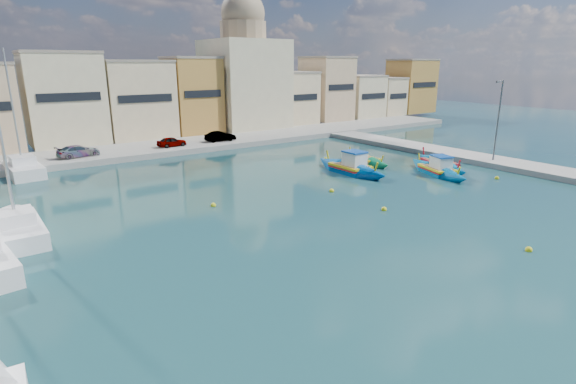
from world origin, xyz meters
name	(u,v)px	position (x,y,z in m)	size (l,w,h in m)	color
ground	(430,216)	(0.00, 0.00, 0.00)	(160.00, 160.00, 0.00)	#153740
east_quay	(561,174)	(18.00, 0.00, 0.25)	(4.00, 70.00, 0.50)	gray
north_quay	(208,143)	(0.00, 32.00, 0.30)	(80.00, 8.00, 0.60)	gray
north_townhouses	(227,97)	(6.68, 39.36, 5.00)	(83.20, 7.87, 10.19)	beige
church_block	(244,71)	(10.00, 40.00, 8.41)	(10.00, 10.00, 19.10)	beige
quay_street_lamp	(498,120)	(17.44, 6.00, 4.34)	(1.18, 0.16, 8.00)	#595B60
parked_cars	(151,144)	(-7.44, 30.50, 1.18)	(19.56, 2.22, 1.19)	#4C1919
luzzu_turquoise_cabin	(437,170)	(10.02, 6.84, 0.33)	(4.61, 8.52, 2.70)	#0066A4
luzzu_blue_cabin	(350,169)	(4.10, 11.72, 0.38)	(2.28, 8.84, 3.12)	#004EA2
luzzu_cyan_mid	(439,165)	(12.10, 8.15, 0.27)	(5.33, 8.74, 2.56)	#006AA2
luzzu_green	(365,161)	(7.94, 13.68, 0.23)	(2.49, 7.00, 2.16)	#0A6F42
yacht_north	(20,167)	(-19.90, 29.73, 0.46)	(2.95, 8.82, 11.61)	white
yacht_midnorth	(15,224)	(-21.98, 12.65, 0.45)	(2.46, 7.98, 11.28)	white
mooring_buoys	(374,193)	(0.81, 5.69, 0.08)	(23.40, 24.33, 0.36)	yellow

